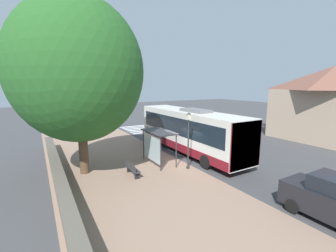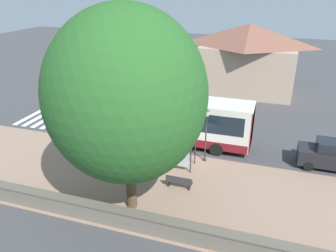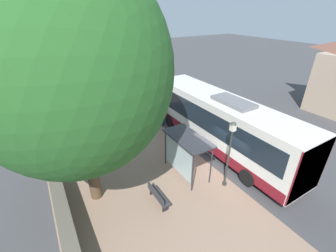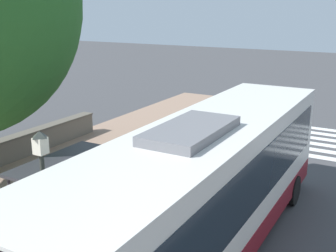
{
  "view_description": "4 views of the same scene",
  "coord_description": "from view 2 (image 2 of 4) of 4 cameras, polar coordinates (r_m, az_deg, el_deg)",
  "views": [
    {
      "loc": [
        -9.29,
        -13.03,
        5.72
      ],
      "look_at": [
        0.18,
        3.0,
        2.36
      ],
      "focal_mm": 24.0,
      "sensor_mm": 36.0,
      "label": 1
    },
    {
      "loc": [
        -20.68,
        -4.71,
        11.72
      ],
      "look_at": [
        -0.42,
        1.86,
        2.3
      ],
      "focal_mm": 35.0,
      "sensor_mm": 36.0,
      "label": 2
    },
    {
      "loc": [
        -8.17,
        -7.49,
        8.78
      ],
      "look_at": [
        -1.65,
        3.32,
        2.12
      ],
      "focal_mm": 24.0,
      "sensor_mm": 36.0,
      "label": 3
    },
    {
      "loc": [
        5.81,
        -6.76,
        6.38
      ],
      "look_at": [
        -0.69,
        4.71,
        2.68
      ],
      "focal_mm": 45.0,
      "sensor_mm": 36.0,
      "label": 4
    }
  ],
  "objects": [
    {
      "name": "ground_plane",
      "position": [
        24.23,
        4.52,
        -5.14
      ],
      "size": [
        120.0,
        120.0,
        0.0
      ],
      "primitive_type": "plane",
      "color": "#424244",
      "rests_on": "ground"
    },
    {
      "name": "sidewalk_plaza",
      "position": [
        20.52,
        1.46,
        -10.94
      ],
      "size": [
        9.0,
        44.0,
        0.02
      ],
      "color": "#937560",
      "rests_on": "ground"
    },
    {
      "name": "crosswalk_stripes",
      "position": [
        34.0,
        -17.3,
        2.59
      ],
      "size": [
        9.0,
        5.25,
        0.01
      ],
      "color": "silver",
      "rests_on": "ground"
    },
    {
      "name": "stone_wall",
      "position": [
        17.16,
        -2.57,
        -16.85
      ],
      "size": [
        0.6,
        20.0,
        1.05
      ],
      "color": "#6B6356",
      "rests_on": "ground"
    },
    {
      "name": "background_building",
      "position": [
        38.07,
        13.6,
        11.45
      ],
      "size": [
        6.69,
        10.72,
        7.66
      ],
      "color": "tan",
      "rests_on": "ground"
    },
    {
      "name": "bus",
      "position": [
        25.48,
        0.68,
        1.4
      ],
      "size": [
        2.79,
        12.33,
        3.85
      ],
      "color": "silver",
      "rests_on": "ground"
    },
    {
      "name": "bus_shelter",
      "position": [
        21.92,
        0.83,
        -2.4
      ],
      "size": [
        1.53,
        3.08,
        2.47
      ],
      "color": "#2D2D33",
      "rests_on": "ground"
    },
    {
      "name": "pedestrian",
      "position": [
        26.23,
        -10.53,
        -0.65
      ],
      "size": [
        0.34,
        0.23,
        1.72
      ],
      "color": "#2D3347",
      "rests_on": "ground"
    },
    {
      "name": "bench",
      "position": [
        20.37,
        1.95,
        -9.66
      ],
      "size": [
        0.4,
        1.65,
        0.88
      ],
      "color": "#333338",
      "rests_on": "ground"
    },
    {
      "name": "street_lamp_near",
      "position": [
        22.55,
        6.65,
        -0.83
      ],
      "size": [
        0.28,
        0.28,
        3.97
      ],
      "color": "#2D332D",
      "rests_on": "ground"
    },
    {
      "name": "shade_tree",
      "position": [
        16.15,
        -7.27,
        5.2
      ],
      "size": [
        8.0,
        8.0,
        11.01
      ],
      "color": "brown",
      "rests_on": "ground"
    },
    {
      "name": "parked_car_behind_bus",
      "position": [
        24.79,
        26.54,
        -4.58
      ],
      "size": [
        1.91,
        4.2,
        2.0
      ],
      "color": "black",
      "rests_on": "ground"
    }
  ]
}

